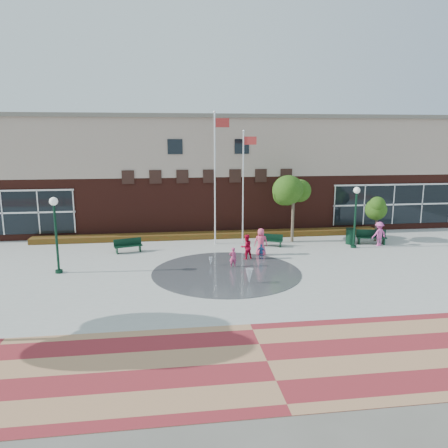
{
  "coord_description": "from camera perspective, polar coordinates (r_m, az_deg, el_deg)",
  "views": [
    {
      "loc": [
        -3.3,
        -20.37,
        7.58
      ],
      "look_at": [
        0.0,
        4.0,
        2.6
      ],
      "focal_mm": 35.0,
      "sensor_mm": 36.0,
      "label": 1
    }
  ],
  "objects": [
    {
      "name": "lamp_right",
      "position": [
        30.87,
        16.81,
        1.71
      ],
      "size": [
        0.45,
        0.45,
        4.22
      ],
      "color": "black",
      "rests_on": "ground"
    },
    {
      "name": "child_blue",
      "position": [
        27.32,
        4.89,
        -3.65
      ],
      "size": [
        0.6,
        0.52,
        0.97
      ],
      "primitive_type": "imported",
      "rotation": [
        0.0,
        0.0,
        2.55
      ],
      "color": "#2967AB",
      "rests_on": "ground"
    },
    {
      "name": "plaza_concrete",
      "position": [
        25.73,
        -0.0,
        -5.68
      ],
      "size": [
        46.0,
        18.0,
        0.01
      ],
      "primitive_type": "cube",
      "color": "#A8A8A0",
      "rests_on": "ground"
    },
    {
      "name": "person_bench",
      "position": [
        32.34,
        19.59,
        -1.23
      ],
      "size": [
        1.22,
        0.87,
        1.71
      ],
      "primitive_type": "imported",
      "rotation": [
        0.0,
        0.0,
        3.37
      ],
      "color": "#DF4EA6",
      "rests_on": "ground"
    },
    {
      "name": "paver_band",
      "position": [
        15.71,
        5.64,
        -17.43
      ],
      "size": [
        46.0,
        6.0,
        0.01
      ],
      "primitive_type": "cube",
      "color": "maroon",
      "rests_on": "ground"
    },
    {
      "name": "bench_left",
      "position": [
        29.52,
        -12.38,
        -3.11
      ],
      "size": [
        1.89,
        1.0,
        0.92
      ],
      "rotation": [
        0.0,
        0.0,
        0.28
      ],
      "color": "black",
      "rests_on": "ground"
    },
    {
      "name": "bench_mid",
      "position": [
        30.56,
        6.04,
        -2.44
      ],
      "size": [
        1.78,
        1.09,
        0.87
      ],
      "rotation": [
        0.0,
        0.0,
        -0.38
      ],
      "color": "black",
      "rests_on": "ground"
    },
    {
      "name": "adult_red",
      "position": [
        27.2,
        2.93,
        -3.01
      ],
      "size": [
        0.93,
        0.83,
        1.59
      ],
      "primitive_type": "imported",
      "rotation": [
        0.0,
        0.0,
        3.49
      ],
      "color": "red",
      "rests_on": "ground"
    },
    {
      "name": "tree_small_right",
      "position": [
        33.42,
        19.41,
        2.05
      ],
      "size": [
        2.01,
        2.01,
        3.43
      ],
      "color": "#4D3F30",
      "rests_on": "ground"
    },
    {
      "name": "tree_mid",
      "position": [
        31.51,
        9.07,
        4.21
      ],
      "size": [
        3.0,
        3.0,
        5.06
      ],
      "color": "#4D3F30",
      "rests_on": "ground"
    },
    {
      "name": "bench_right",
      "position": [
        32.71,
        18.67,
        -1.97
      ],
      "size": [
        2.14,
        1.01,
        1.04
      ],
      "rotation": [
        0.0,
        0.0,
        -0.22
      ],
      "color": "black",
      "rests_on": "ground"
    },
    {
      "name": "trash_can",
      "position": [
        32.27,
        16.2,
        -1.53
      ],
      "size": [
        0.7,
        0.7,
        1.15
      ],
      "color": "black",
      "rests_on": "ground"
    },
    {
      "name": "lamp_left",
      "position": [
        25.74,
        -21.15,
        -0.31
      ],
      "size": [
        0.46,
        0.46,
        4.31
      ],
      "color": "black",
      "rests_on": "ground"
    },
    {
      "name": "child_splash",
      "position": [
        25.58,
        1.17,
        -4.39
      ],
      "size": [
        0.45,
        0.31,
        1.2
      ],
      "primitive_type": "imported",
      "rotation": [
        0.0,
        0.0,
        3.2
      ],
      "color": "#D43F75",
      "rests_on": "ground"
    },
    {
      "name": "flagpole_left",
      "position": [
        30.35,
        -1.11,
        6.86
      ],
      "size": [
        1.09,
        0.18,
        9.26
      ],
      "rotation": [
        0.0,
        0.0,
        -0.04
      ],
      "color": "white",
      "rests_on": "ground"
    },
    {
      "name": "water_jet_a",
      "position": [
        23.0,
        3.3,
        -7.81
      ],
      "size": [
        0.4,
        0.4,
        0.78
      ],
      "primitive_type": "cone",
      "rotation": [
        3.14,
        0.0,
        0.0
      ],
      "color": "white",
      "rests_on": "ground"
    },
    {
      "name": "flagpole_right",
      "position": [
        30.92,
        2.6,
        5.65
      ],
      "size": [
        0.97,
        0.28,
        7.99
      ],
      "rotation": [
        0.0,
        0.0,
        -0.21
      ],
      "color": "white",
      "rests_on": "ground"
    },
    {
      "name": "flower_bed",
      "position": [
        33.02,
        -1.77,
        -1.83
      ],
      "size": [
        26.0,
        1.2,
        0.4
      ],
      "primitive_type": "cube",
      "color": "maroon",
      "rests_on": "ground"
    },
    {
      "name": "water_jet_b",
      "position": [
        26.02,
        -1.75,
        -5.49
      ],
      "size": [
        0.22,
        0.22,
        0.5
      ],
      "primitive_type": "cone",
      "rotation": [
        3.14,
        0.0,
        0.0
      ],
      "color": "white",
      "rests_on": "ground"
    },
    {
      "name": "adult_pink",
      "position": [
        28.16,
        4.84,
        -2.35
      ],
      "size": [
        0.92,
        0.66,
        1.77
      ],
      "primitive_type": "imported",
      "rotation": [
        0.0,
        0.0,
        3.03
      ],
      "color": "#EE4772",
      "rests_on": "ground"
    },
    {
      "name": "library_building",
      "position": [
        38.1,
        -2.74,
        7.01
      ],
      "size": [
        44.4,
        10.4,
        9.2
      ],
      "color": "#4B1D16",
      "rests_on": "ground"
    },
    {
      "name": "ground",
      "position": [
        21.98,
        1.41,
        -8.73
      ],
      "size": [
        120.0,
        120.0,
        0.0
      ],
      "primitive_type": "plane",
      "color": "#666056",
      "rests_on": "ground"
    },
    {
      "name": "splash_pad",
      "position": [
        24.78,
        0.31,
        -6.35
      ],
      "size": [
        8.4,
        8.4,
        0.01
      ],
      "primitive_type": "cylinder",
      "color": "#383A3D",
      "rests_on": "ground"
    }
  ]
}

